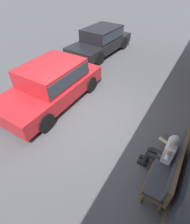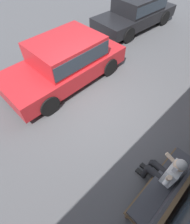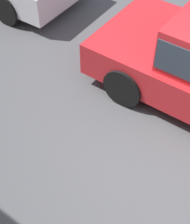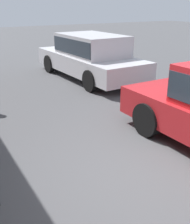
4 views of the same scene
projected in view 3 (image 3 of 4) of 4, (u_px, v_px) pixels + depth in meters
The scene contains 1 object.
ground_plane at pixel (163, 170), 4.65m from camera, with size 60.00×60.00×0.00m, color #4C4C4F.
Camera 3 is at (-0.73, 2.60, 3.98)m, focal length 55.00 mm.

